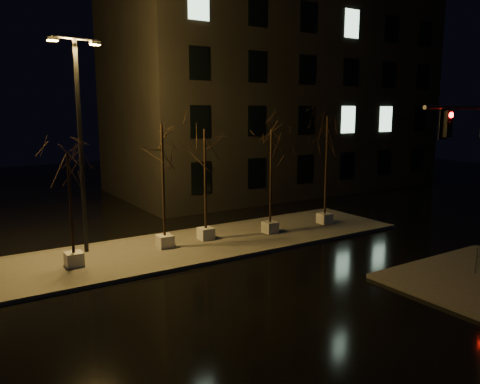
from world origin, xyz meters
TOP-DOWN VIEW (x-y plane):
  - ground at (0.00, 0.00)m, footprint 90.00×90.00m
  - median at (0.00, 6.00)m, footprint 22.00×5.00m
  - building at (14.00, 18.00)m, footprint 25.00×12.00m
  - tree_1 at (-4.91, 5.79)m, footprint 1.80×1.80m
  - tree_2 at (-0.90, 6.23)m, footprint 1.80×1.80m
  - tree_3 at (1.26, 6.41)m, footprint 1.80×1.80m
  - tree_4 at (4.55, 5.77)m, footprint 1.80×1.80m
  - tree_5 at (8.15, 5.75)m, footprint 1.80×1.80m
  - streetlight_main at (-3.99, 7.47)m, footprint 2.21×0.63m

SIDE VIEW (x-z plane):
  - ground at x=0.00m, z-range 0.00..0.00m
  - median at x=0.00m, z-range 0.00..0.15m
  - tree_1 at x=-4.91m, z-range 1.32..5.86m
  - tree_4 at x=4.55m, z-range 1.50..6.74m
  - tree_3 at x=1.26m, z-range 1.52..6.83m
  - tree_2 at x=-0.90m, z-range 1.58..7.10m
  - tree_5 at x=8.15m, z-range 1.66..7.52m
  - streetlight_main at x=-3.99m, z-range 0.83..9.69m
  - building at x=14.00m, z-range 0.00..15.00m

